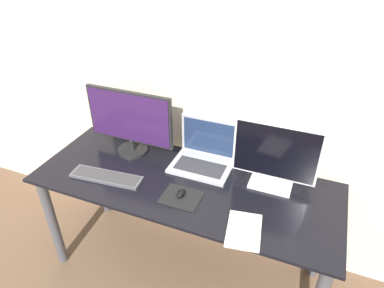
# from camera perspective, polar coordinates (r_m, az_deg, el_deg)

# --- Properties ---
(wall_back) EXTENTS (7.00, 0.05, 2.50)m
(wall_back) POSITION_cam_1_polar(r_m,az_deg,el_deg) (1.99, 3.01, 12.37)
(wall_back) COLOR beige
(wall_back) RESTS_ON ground_plane
(desk) EXTENTS (1.72, 0.65, 0.72)m
(desk) POSITION_cam_1_polar(r_m,az_deg,el_deg) (2.02, -1.29, -9.29)
(desk) COLOR black
(desk) RESTS_ON ground_plane
(monitor_left) EXTENTS (0.56, 0.19, 0.41)m
(monitor_left) POSITION_cam_1_polar(r_m,az_deg,el_deg) (2.10, -10.32, 3.75)
(monitor_left) COLOR black
(monitor_left) RESTS_ON desk
(monitor_right) EXTENTS (0.45, 0.16, 0.38)m
(monitor_right) POSITION_cam_1_polar(r_m,az_deg,el_deg) (1.85, 13.67, -2.05)
(monitor_right) COLOR silver
(monitor_right) RESTS_ON desk
(laptop) EXTENTS (0.35, 0.26, 0.27)m
(laptop) POSITION_cam_1_polar(r_m,az_deg,el_deg) (2.04, 2.09, -1.70)
(laptop) COLOR #ADADB2
(laptop) RESTS_ON desk
(keyboard) EXTENTS (0.43, 0.15, 0.02)m
(keyboard) POSITION_cam_1_polar(r_m,az_deg,el_deg) (2.01, -14.10, -5.32)
(keyboard) COLOR #4C4C51
(keyboard) RESTS_ON desk
(mousepad) EXTENTS (0.21, 0.17, 0.00)m
(mousepad) POSITION_cam_1_polar(r_m,az_deg,el_deg) (1.83, -1.80, -8.87)
(mousepad) COLOR black
(mousepad) RESTS_ON desk
(mouse) EXTENTS (0.04, 0.06, 0.03)m
(mouse) POSITION_cam_1_polar(r_m,az_deg,el_deg) (1.82, -1.87, -8.22)
(mouse) COLOR black
(mouse) RESTS_ON mousepad
(book) EXTENTS (0.19, 0.24, 0.02)m
(book) POSITION_cam_1_polar(r_m,az_deg,el_deg) (1.67, 8.64, -14.04)
(book) COLOR silver
(book) RESTS_ON desk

